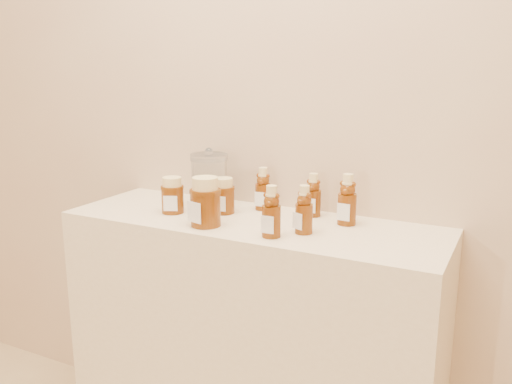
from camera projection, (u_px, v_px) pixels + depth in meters
The scene contains 11 objects.
wall_back at pixel (280, 71), 1.75m from camera, with size 3.50×0.02×2.70m, color tan.
display_table at pixel (252, 351), 1.79m from camera, with size 1.20×0.40×0.90m, color beige.
bear_bottle_back_left at pixel (263, 186), 1.79m from camera, with size 0.05×0.05×0.16m, color #562406, non-canonical shape.
bear_bottle_back_mid at pixel (313, 192), 1.71m from camera, with size 0.05×0.05×0.16m, color #562406, non-canonical shape.
bear_bottle_back_right at pixel (347, 196), 1.62m from camera, with size 0.06×0.06×0.18m, color #562406, non-canonical shape.
bear_bottle_front_left at pixel (271, 208), 1.50m from camera, with size 0.06×0.06×0.17m, color #562406, non-canonical shape.
bear_bottle_front_right at pixel (304, 206), 1.54m from camera, with size 0.05×0.05×0.16m, color #562406, non-canonical shape.
honey_jar_left at pixel (172, 195), 1.76m from camera, with size 0.08×0.08×0.12m, color #562406, non-canonical shape.
honey_jar_back at pixel (224, 196), 1.75m from camera, with size 0.07×0.07×0.12m, color #562406, non-canonical shape.
honey_jar_front at pixel (205, 202), 1.61m from camera, with size 0.09×0.09×0.15m, color #562406, non-canonical shape.
glass_canister at pixel (209, 178), 1.84m from camera, with size 0.13×0.13×0.19m, color white, non-canonical shape.
Camera 1 is at (0.75, 0.11, 1.37)m, focal length 38.00 mm.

